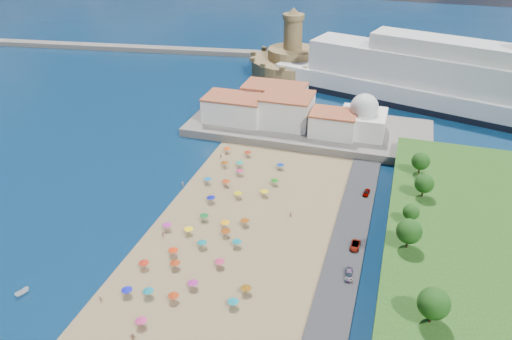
% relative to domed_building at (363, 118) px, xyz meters
% --- Properties ---
extents(ground, '(700.00, 700.00, 0.00)m').
position_rel_domed_building_xyz_m(ground, '(-30.00, -71.00, -8.97)').
color(ground, '#071938').
rests_on(ground, ground).
extents(terrace, '(90.00, 36.00, 3.00)m').
position_rel_domed_building_xyz_m(terrace, '(-20.00, 2.00, -7.47)').
color(terrace, '#59544C').
rests_on(terrace, ground).
extents(jetty, '(18.00, 70.00, 2.40)m').
position_rel_domed_building_xyz_m(jetty, '(-42.00, 37.00, -7.77)').
color(jetty, '#59544C').
rests_on(jetty, ground).
extents(breakwater, '(199.03, 34.77, 2.60)m').
position_rel_domed_building_xyz_m(breakwater, '(-140.00, 82.00, -7.67)').
color(breakwater, '#59544C').
rests_on(breakwater, ground).
extents(waterfront_buildings, '(57.00, 29.00, 11.00)m').
position_rel_domed_building_xyz_m(waterfront_buildings, '(-33.05, 2.64, -1.10)').
color(waterfront_buildings, silver).
rests_on(waterfront_buildings, terrace).
extents(domed_building, '(16.00, 16.00, 15.00)m').
position_rel_domed_building_xyz_m(domed_building, '(0.00, 0.00, 0.00)').
color(domed_building, silver).
rests_on(domed_building, terrace).
extents(fortress, '(40.00, 40.00, 32.40)m').
position_rel_domed_building_xyz_m(fortress, '(-42.00, 67.00, -2.29)').
color(fortress, olive).
rests_on(fortress, ground).
extents(cruise_ship, '(160.80, 66.26, 35.06)m').
position_rel_domed_building_xyz_m(cruise_ship, '(33.81, 40.66, 1.41)').
color(cruise_ship, black).
rests_on(cruise_ship, ground).
extents(beach_parasols, '(30.42, 116.93, 2.20)m').
position_rel_domed_building_xyz_m(beach_parasols, '(-31.83, -82.58, -6.83)').
color(beach_parasols, gray).
rests_on(beach_parasols, beach).
extents(beachgoers, '(36.79, 98.27, 1.81)m').
position_rel_domed_building_xyz_m(beachgoers, '(-34.13, -82.76, -7.87)').
color(beachgoers, tan).
rests_on(beachgoers, beach).
extents(parked_cars, '(2.56, 42.76, 1.41)m').
position_rel_domed_building_xyz_m(parked_cars, '(6.00, -62.97, -7.59)').
color(parked_cars, gray).
rests_on(parked_cars, promenade).
extents(hillside_trees, '(11.45, 103.53, 8.04)m').
position_rel_domed_building_xyz_m(hillside_trees, '(20.07, -80.64, 1.32)').
color(hillside_trees, '#382314').
rests_on(hillside_trees, hillside).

